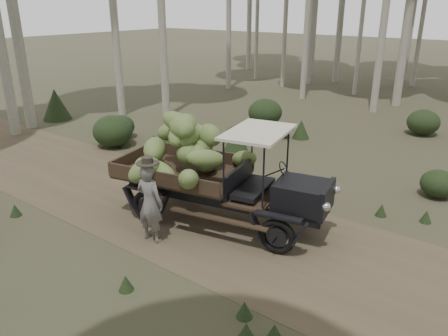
# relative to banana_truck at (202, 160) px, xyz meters

# --- Properties ---
(ground) EXTENTS (120.00, 120.00, 0.00)m
(ground) POSITION_rel_banana_truck_xyz_m (1.55, -0.07, -1.43)
(ground) COLOR #473D2B
(ground) RESTS_ON ground
(dirt_track) EXTENTS (70.00, 4.00, 0.01)m
(dirt_track) POSITION_rel_banana_truck_xyz_m (1.55, -0.07, -1.42)
(dirt_track) COLOR brown
(dirt_track) RESTS_ON ground
(banana_truck) EXTENTS (5.14, 2.93, 2.55)m
(banana_truck) POSITION_rel_banana_truck_xyz_m (0.00, 0.00, 0.00)
(banana_truck) COLOR black
(banana_truck) RESTS_ON ground
(farmer) EXTENTS (0.67, 0.51, 1.86)m
(farmer) POSITION_rel_banana_truck_xyz_m (-0.22, -1.44, -0.55)
(farmer) COLOR #635F5B
(farmer) RESTS_ON ground
(undergrowth) EXTENTS (25.35, 20.15, 1.39)m
(undergrowth) POSITION_rel_banana_truck_xyz_m (-0.55, 0.42, -0.90)
(undergrowth) COLOR #233319
(undergrowth) RESTS_ON ground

